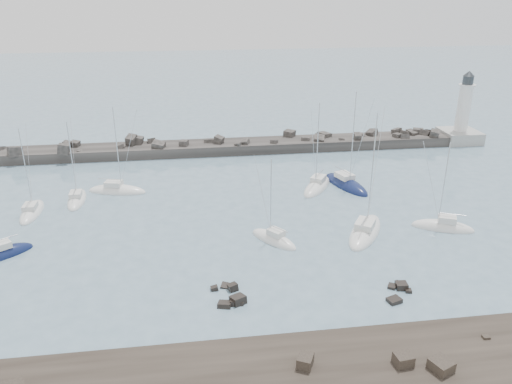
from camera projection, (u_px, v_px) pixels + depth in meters
ground at (248, 250)px, 58.48m from camera, size 400.00×400.00×0.00m
rock_cluster_near at (232, 299)px, 49.11m from camera, size 3.48×4.75×1.36m
rock_cluster_far at (399, 291)px, 50.51m from camera, size 3.33×3.95×1.20m
breakwater at (182, 152)px, 92.18m from camera, size 115.00×7.42×5.20m
lighthouse at (461, 126)px, 98.11m from camera, size 7.00×7.00×14.60m
sailboat_1 at (32, 212)px, 67.86m from camera, size 2.53×8.02×12.66m
sailboat_3 at (77, 200)px, 71.82m from camera, size 2.72×7.92×12.43m
sailboat_4 at (117, 191)px, 74.88m from camera, size 9.21×4.79×13.98m
sailboat_5 at (274, 240)px, 60.45m from camera, size 5.97×6.89×11.34m
sailboat_6 at (317, 187)px, 76.38m from camera, size 7.33×9.10×14.38m
sailboat_7 at (365, 232)px, 62.28m from camera, size 8.30×10.46×16.36m
sailboat_8 at (346, 185)px, 77.21m from camera, size 6.17×10.57×15.96m
sailboat_9 at (443, 228)px, 63.52m from camera, size 8.03×5.34×12.51m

